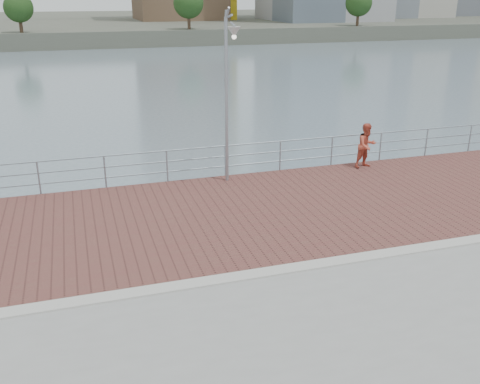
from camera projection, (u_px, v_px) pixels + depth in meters
name	position (u px, v px, depth m)	size (l,w,h in m)	color
water	(264.00, 346.00, 13.03)	(400.00, 400.00, 0.00)	slate
brick_lane	(224.00, 215.00, 15.54)	(40.00, 6.80, 0.02)	brown
curb	(266.00, 273.00, 12.31)	(40.00, 0.40, 0.06)	#B7B5AD
far_shore	(83.00, 24.00, 122.03)	(320.00, 95.00, 2.50)	#4C5142
guardrail	(197.00, 160.00, 18.33)	(39.06, 0.06, 1.13)	#8C9EA8
street_lamp	(230.00, 69.00, 16.69)	(0.39, 1.15, 5.41)	gray
bystander	(367.00, 145.00, 19.48)	(0.80, 0.62, 1.64)	#C7503A
shoreline_trees	(96.00, 4.00, 79.82)	(144.54, 5.02, 6.70)	#473323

